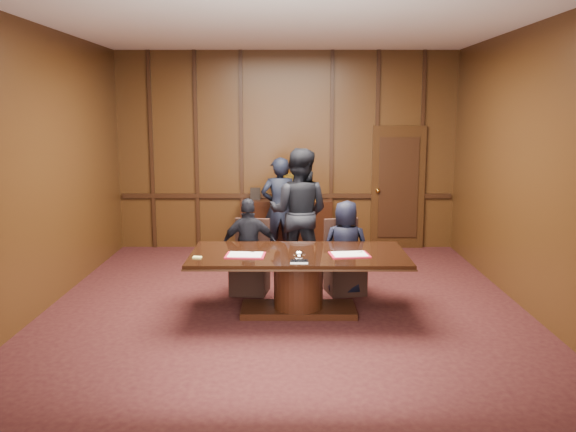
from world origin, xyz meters
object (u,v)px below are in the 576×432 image
object	(u,v)px
sideboard	(287,223)
conference_table	(298,273)
signatory_left	(249,247)
witness_left	(279,208)
witness_right	(299,213)
signatory_right	(346,248)

from	to	relation	value
sideboard	conference_table	xyz separation A→B (m)	(0.16, -3.45, 0.02)
signatory_left	witness_left	bearing A→B (deg)	-105.20
sideboard	witness_right	bearing A→B (deg)	-83.65
witness_left	signatory_right	bearing A→B (deg)	105.97
signatory_right	witness_left	distance (m)	2.29
witness_right	conference_table	bearing A→B (deg)	103.37
signatory_right	signatory_left	bearing A→B (deg)	10.35
sideboard	witness_left	size ratio (longest dim) A/B	0.94
sideboard	signatory_right	bearing A→B (deg)	-72.99
signatory_left	conference_table	bearing A→B (deg)	124.03
conference_table	signatory_left	distance (m)	1.04
sideboard	conference_table	world-z (taller)	sideboard
sideboard	conference_table	bearing A→B (deg)	-87.34
conference_table	witness_right	xyz separation A→B (m)	(0.03, 1.74, 0.45)
signatory_right	witness_right	world-z (taller)	witness_right
witness_left	conference_table	bearing A→B (deg)	87.48
conference_table	witness_right	distance (m)	1.80
conference_table	witness_left	distance (m)	2.92
sideboard	witness_left	xyz separation A→B (m)	(-0.12, -0.57, 0.37)
conference_table	witness_left	bearing A→B (deg)	95.49
signatory_right	witness_right	size ratio (longest dim) A/B	0.67
signatory_left	witness_right	size ratio (longest dim) A/B	0.68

